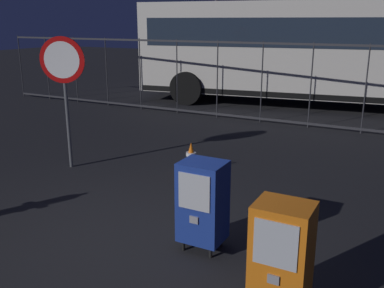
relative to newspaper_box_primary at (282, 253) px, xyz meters
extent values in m
plane|color=black|center=(-2.01, 0.41, -0.57)|extent=(60.00, 60.00, 0.00)
cube|color=orange|center=(0.00, 0.00, 0.00)|extent=(0.48, 0.40, 0.90)
cube|color=#B2B7BF|center=(0.00, -0.20, 0.18)|extent=(0.36, 0.01, 0.40)
cube|color=gray|center=(0.00, -0.21, -0.13)|extent=(0.10, 0.02, 0.08)
cylinder|color=black|center=(-1.25, 0.53, -0.51)|extent=(0.04, 0.04, 0.12)
cylinder|color=black|center=(-0.92, 0.53, -0.51)|extent=(0.04, 0.04, 0.12)
cylinder|color=black|center=(-1.25, 0.81, -0.51)|extent=(0.04, 0.04, 0.12)
cylinder|color=black|center=(-0.92, 0.81, -0.51)|extent=(0.04, 0.04, 0.12)
cube|color=navy|center=(-1.08, 0.67, 0.00)|extent=(0.48, 0.40, 0.90)
cube|color=#B2B7BF|center=(-1.08, 0.47, 0.18)|extent=(0.36, 0.01, 0.40)
cube|color=gray|center=(-1.08, 0.46, -0.13)|extent=(0.10, 0.02, 0.08)
cylinder|color=#4C4F54|center=(-4.38, 2.13, 0.53)|extent=(0.06, 0.06, 2.20)
cylinder|color=red|center=(-4.38, 2.11, 1.28)|extent=(0.71, 0.31, 0.76)
cylinder|color=white|center=(-4.38, 2.10, 1.28)|extent=(0.56, 0.23, 0.60)
cube|color=black|center=(-2.38, 2.83, -0.55)|extent=(0.36, 0.36, 0.03)
cone|color=orange|center=(-2.38, 2.83, -0.29)|extent=(0.28, 0.28, 0.50)
cylinder|color=white|center=(-2.38, 2.83, -0.24)|extent=(0.17, 0.17, 0.06)
cube|color=#2D2D33|center=(-2.01, 6.96, 1.38)|extent=(18.00, 0.04, 0.05)
cube|color=#2D2D33|center=(-2.01, 6.96, -0.47)|extent=(18.00, 0.04, 0.05)
cylinder|color=#2D2D33|center=(-11.01, 6.96, 0.43)|extent=(0.03, 0.03, 2.00)
cylinder|color=#2D2D33|center=(-9.81, 6.96, 0.43)|extent=(0.03, 0.03, 2.00)
cylinder|color=#2D2D33|center=(-8.61, 6.96, 0.43)|extent=(0.03, 0.03, 2.00)
cylinder|color=#2D2D33|center=(-7.41, 6.96, 0.43)|extent=(0.03, 0.03, 2.00)
cylinder|color=#2D2D33|center=(-6.21, 6.96, 0.43)|extent=(0.03, 0.03, 2.00)
cylinder|color=#2D2D33|center=(-5.01, 6.96, 0.43)|extent=(0.03, 0.03, 2.00)
cylinder|color=#2D2D33|center=(-3.81, 6.96, 0.43)|extent=(0.03, 0.03, 2.00)
cylinder|color=#2D2D33|center=(-2.61, 6.96, 0.43)|extent=(0.03, 0.03, 2.00)
cylinder|color=#2D2D33|center=(-1.41, 6.96, 0.43)|extent=(0.03, 0.03, 2.00)
cylinder|color=#2D2D33|center=(-0.21, 6.96, 0.43)|extent=(0.03, 0.03, 2.00)
cube|color=beige|center=(-1.94, 9.96, 1.11)|extent=(10.75, 3.94, 2.65)
cube|color=#1E2838|center=(-1.94, 9.96, 1.58)|extent=(10.13, 3.88, 0.80)
cube|color=black|center=(-1.94, 9.96, -0.12)|extent=(10.54, 3.92, 0.16)
cylinder|color=black|center=(-5.41, 8.21, -0.07)|extent=(1.03, 0.42, 1.00)
cylinder|color=black|center=(-5.76, 10.69, -0.07)|extent=(1.03, 0.42, 1.00)
camera|label=1|loc=(0.86, -3.25, 1.90)|focal=40.58mm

